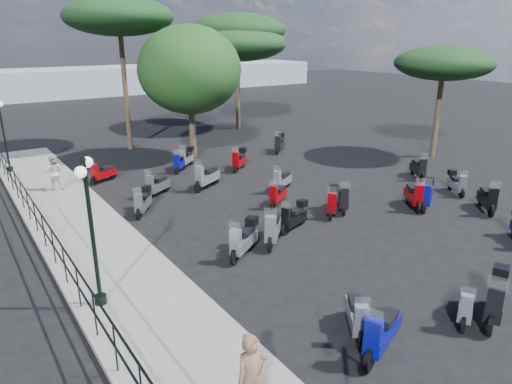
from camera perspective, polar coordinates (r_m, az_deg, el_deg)
ground at (r=16.01m, az=6.47°, el=-4.85°), size 120.00×120.00×0.00m
sidewalk at (r=15.68m, az=-19.71°, el=-6.12°), size 3.00×30.00×0.15m
railing at (r=14.97m, az=-24.63°, el=-4.54°), size 0.04×26.04×1.10m
lamp_post_1 at (r=11.29m, az=-19.92°, el=-3.75°), size 0.61×1.03×3.73m
lamp_post_2 at (r=25.03m, az=-29.06°, el=6.73°), size 0.32×1.04×3.53m
woman at (r=8.27m, az=-0.51°, el=-22.20°), size 0.62×0.43×1.63m
pedestrian_far at (r=21.29m, az=-23.96°, el=2.28°), size 0.93×0.85×1.55m
scooter_0 at (r=10.35m, az=15.38°, el=-16.71°), size 1.72×0.86×1.43m
scooter_1 at (r=10.87m, az=12.45°, el=-14.91°), size 1.04×1.32×1.26m
scooter_2 at (r=14.79m, az=2.13°, el=-4.64°), size 1.38×1.39×1.47m
scooter_3 at (r=13.99m, az=-1.56°, el=-6.01°), size 1.54×1.08×1.38m
scooter_4 at (r=17.77m, az=-13.95°, el=-1.24°), size 1.09×1.31×1.24m
scooter_5 at (r=22.19m, az=-18.60°, el=2.23°), size 1.44×0.84×1.24m
scooter_6 at (r=12.36m, az=27.76°, el=-11.77°), size 1.73×0.99×1.47m
scooter_7 at (r=12.08m, az=24.73°, el=-12.80°), size 1.34×0.84×1.18m
scooter_8 at (r=15.88m, az=4.75°, el=-3.16°), size 1.50×0.75×1.24m
scooter_9 at (r=18.11m, az=2.70°, el=-0.45°), size 1.36×0.92×1.22m
scooter_10 at (r=19.63m, az=-12.27°, el=0.76°), size 1.46×0.96×1.31m
scooter_11 at (r=23.15m, az=-9.41°, el=3.74°), size 1.21×1.23×1.25m
scooter_13 at (r=17.92m, az=10.88°, el=-0.82°), size 1.24×1.34×1.37m
scooter_14 at (r=17.43m, az=9.52°, el=-1.25°), size 1.30×1.22×1.30m
scooter_15 at (r=20.26m, az=-6.20°, el=1.83°), size 1.70×1.03×1.48m
scooter_16 at (r=23.87m, az=-8.67°, el=4.24°), size 1.28×1.16×1.26m
scooter_19 at (r=19.05m, az=20.59°, el=-0.38°), size 1.57×1.06×1.39m
scooter_20 at (r=18.91m, az=19.11°, el=-0.47°), size 1.13×1.48×1.39m
scooter_21 at (r=19.89m, az=3.25°, el=1.39°), size 1.48×0.88×1.28m
scooter_22 at (r=23.04m, az=-2.12°, el=3.99°), size 1.39×1.20×1.33m
scooter_25 at (r=19.60m, az=26.96°, el=-0.83°), size 1.32×1.34×1.41m
scooter_26 at (r=21.29m, az=23.78°, el=0.97°), size 0.95×1.32×1.19m
scooter_27 at (r=23.01m, az=19.64°, el=2.80°), size 1.08×1.48×1.37m
scooter_28 at (r=26.74m, az=2.96°, el=6.08°), size 1.36×1.28×1.36m
broadleaf_tree at (r=24.86m, az=-8.29°, el=14.86°), size 5.40×5.40×7.06m
pine_0 at (r=34.32m, az=-2.34°, el=19.54°), size 6.87×6.87×8.05m
pine_1 at (r=33.28m, az=-2.38°, el=18.00°), size 6.87×6.87×7.14m
pine_2 at (r=27.91m, az=-16.78°, el=20.21°), size 6.05×6.05×8.52m
pine_3 at (r=26.99m, az=22.43°, el=14.63°), size 5.16×5.16×5.98m
distant_hills at (r=57.04m, az=-25.15°, el=12.17°), size 70.00×8.00×3.00m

